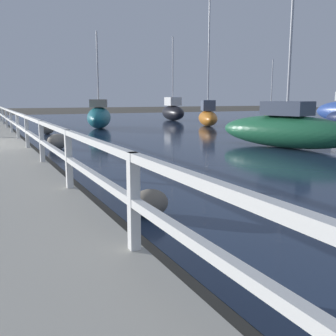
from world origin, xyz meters
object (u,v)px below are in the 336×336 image
sailboat_black (173,111)px  sailboat_orange (208,116)px  sailboat_teal (99,116)px  sailboat_green (286,129)px  sailboat_yellow (271,111)px

sailboat_black → sailboat_orange: bearing=-88.7°
sailboat_black → sailboat_orange: 6.62m
sailboat_teal → sailboat_green: bearing=-55.5°
sailboat_green → sailboat_teal: (-3.34, 11.74, 0.06)m
sailboat_yellow → sailboat_teal: sailboat_teal is taller
sailboat_yellow → sailboat_black: 10.04m
sailboat_yellow → sailboat_black: (-10.03, -0.37, 0.14)m
sailboat_black → sailboat_orange: sailboat_orange is taller
sailboat_yellow → sailboat_green: bearing=-106.5°
sailboat_teal → sailboat_black: bearing=54.8°
sailboat_black → sailboat_teal: (-7.46, -5.46, -0.02)m
sailboat_black → sailboat_green: bearing=-95.1°
sailboat_green → sailboat_orange: 11.14m
sailboat_yellow → sailboat_green: 22.55m
sailboat_black → sailboat_green: size_ratio=1.14×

